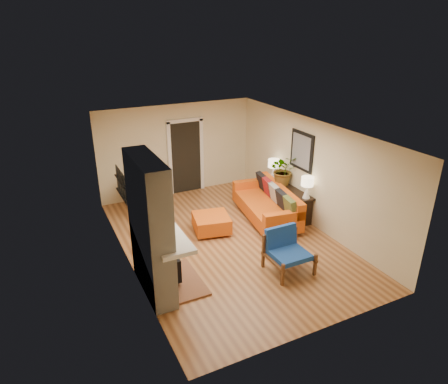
{
  "coord_description": "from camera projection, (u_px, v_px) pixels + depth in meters",
  "views": [
    {
      "loc": [
        -3.62,
        -7.16,
        4.62
      ],
      "look_at": [
        0.0,
        0.2,
        1.15
      ],
      "focal_mm": 32.0,
      "sensor_mm": 36.0,
      "label": 1
    }
  ],
  "objects": [
    {
      "name": "room_shell",
      "position": [
        205.0,
        155.0,
        11.13
      ],
      "size": [
        6.5,
        6.5,
        6.5
      ],
      "color": "#B47945",
      "rests_on": "ground"
    },
    {
      "name": "fireplace",
      "position": [
        153.0,
        230.0,
        7.07
      ],
      "size": [
        1.09,
        1.68,
        2.6
      ],
      "color": "white",
      "rests_on": "ground"
    },
    {
      "name": "sofa",
      "position": [
        269.0,
        204.0,
        10.11
      ],
      "size": [
        1.34,
        2.46,
        0.92
      ],
      "color": "silver",
      "rests_on": "ground"
    },
    {
      "name": "ottoman",
      "position": [
        211.0,
        223.0,
        9.52
      ],
      "size": [
        0.97,
        0.97,
        0.42
      ],
      "color": "silver",
      "rests_on": "ground"
    },
    {
      "name": "blue_chair",
      "position": [
        286.0,
        248.0,
        8.0
      ],
      "size": [
        0.82,
        0.81,
        0.86
      ],
      "color": "brown",
      "rests_on": "ground"
    },
    {
      "name": "dining_table",
      "position": [
        146.0,
        186.0,
        10.49
      ],
      "size": [
        0.91,
        1.93,
        1.02
      ],
      "color": "brown",
      "rests_on": "ground"
    },
    {
      "name": "console_table",
      "position": [
        287.0,
        192.0,
        10.36
      ],
      "size": [
        0.34,
        1.85,
        0.72
      ],
      "color": "black",
      "rests_on": "ground"
    },
    {
      "name": "lamp_near",
      "position": [
        307.0,
        185.0,
        9.53
      ],
      "size": [
        0.3,
        0.3,
        0.54
      ],
      "color": "white",
      "rests_on": "console_table"
    },
    {
      "name": "lamp_far",
      "position": [
        274.0,
        167.0,
        10.76
      ],
      "size": [
        0.3,
        0.3,
        0.54
      ],
      "color": "white",
      "rests_on": "console_table"
    },
    {
      "name": "houseplant",
      "position": [
        284.0,
        170.0,
        10.32
      ],
      "size": [
        0.88,
        0.81,
        0.81
      ],
      "primitive_type": "imported",
      "rotation": [
        0.0,
        0.0,
        -0.28
      ],
      "color": "#1E5919",
      "rests_on": "console_table"
    }
  ]
}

